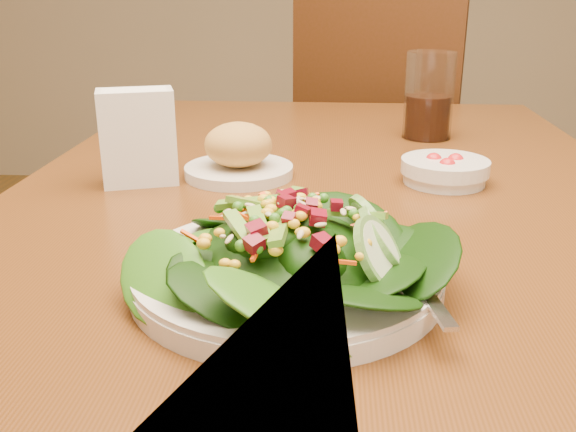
% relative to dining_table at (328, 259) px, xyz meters
% --- Properties ---
extents(dining_table, '(0.90, 1.40, 0.75)m').
position_rel_dining_table_xyz_m(dining_table, '(0.00, 0.00, 0.00)').
color(dining_table, '#5A2F14').
rests_on(dining_table, ground_plane).
extents(chair_far, '(0.57, 0.57, 0.98)m').
position_rel_dining_table_xyz_m(chair_far, '(0.15, 0.95, -0.13)').
color(chair_far, '#36190C').
rests_on(chair_far, ground_plane).
extents(salad_plate, '(0.30, 0.30, 0.09)m').
position_rel_dining_table_xyz_m(salad_plate, '(-0.03, -0.29, 0.13)').
color(salad_plate, silver).
rests_on(salad_plate, dining_table).
extents(bread_plate, '(0.16, 0.16, 0.08)m').
position_rel_dining_table_xyz_m(bread_plate, '(-0.14, 0.07, 0.13)').
color(bread_plate, silver).
rests_on(bread_plate, dining_table).
extents(tomato_bowl, '(0.13, 0.13, 0.04)m').
position_rel_dining_table_xyz_m(tomato_bowl, '(0.16, 0.06, 0.12)').
color(tomato_bowl, silver).
rests_on(tomato_bowl, dining_table).
extents(drinking_glass, '(0.09, 0.09, 0.16)m').
position_rel_dining_table_xyz_m(drinking_glass, '(0.18, 0.34, 0.17)').
color(drinking_glass, silver).
rests_on(drinking_glass, dining_table).
extents(napkin_holder, '(0.12, 0.09, 0.13)m').
position_rel_dining_table_xyz_m(napkin_holder, '(-0.27, 0.02, 0.17)').
color(napkin_holder, white).
rests_on(napkin_holder, dining_table).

